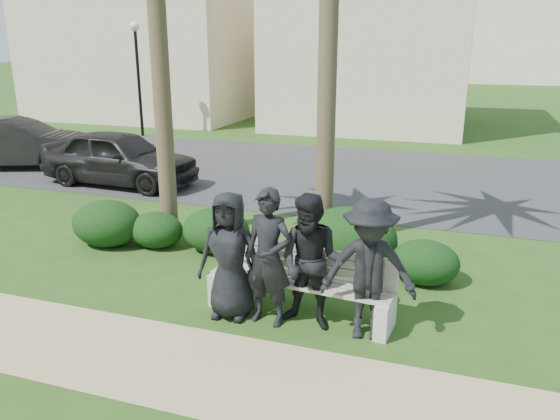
# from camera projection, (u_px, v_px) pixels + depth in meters

# --- Properties ---
(ground) EXTENTS (160.00, 160.00, 0.00)m
(ground) POSITION_uv_depth(u_px,v_px,m) (228.00, 296.00, 7.94)
(ground) COLOR #264D16
(ground) RESTS_ON ground
(footpath) EXTENTS (30.00, 1.60, 0.01)m
(footpath) POSITION_uv_depth(u_px,v_px,m) (165.00, 361.00, 6.31)
(footpath) COLOR tan
(footpath) RESTS_ON ground
(asphalt_street) EXTENTS (160.00, 8.00, 0.01)m
(asphalt_street) POSITION_uv_depth(u_px,v_px,m) (345.00, 175.00, 15.18)
(asphalt_street) COLOR #2D2D30
(asphalt_street) RESTS_ON ground
(stucco_bldg_left) EXTENTS (10.40, 8.40, 7.30)m
(stucco_bldg_left) POSITION_uv_depth(u_px,v_px,m) (151.00, 40.00, 26.84)
(stucco_bldg_left) COLOR beige
(stucco_bldg_left) RESTS_ON ground
(stucco_bldg_right) EXTENTS (8.40, 8.40, 7.30)m
(stucco_bldg_right) POSITION_uv_depth(u_px,v_px,m) (374.00, 39.00, 23.46)
(stucco_bldg_right) COLOR beige
(stucco_bldg_right) RESTS_ON ground
(street_lamp) EXTENTS (0.36, 0.36, 4.29)m
(street_lamp) POSITION_uv_depth(u_px,v_px,m) (137.00, 59.00, 20.70)
(street_lamp) COLOR black
(street_lamp) RESTS_ON ground
(park_bench) EXTENTS (2.56, 0.80, 0.88)m
(park_bench) POSITION_uv_depth(u_px,v_px,m) (300.00, 287.00, 7.31)
(park_bench) COLOR #AAA18E
(park_bench) RESTS_ON ground
(man_a) EXTENTS (0.87, 0.60, 1.72)m
(man_a) POSITION_uv_depth(u_px,v_px,m) (230.00, 256.00, 7.14)
(man_a) COLOR black
(man_a) RESTS_ON ground
(man_b) EXTENTS (0.71, 0.52, 1.81)m
(man_b) POSITION_uv_depth(u_px,v_px,m) (268.00, 258.00, 6.95)
(man_b) COLOR black
(man_b) RESTS_ON ground
(man_c) EXTENTS (0.92, 0.75, 1.77)m
(man_c) POSITION_uv_depth(u_px,v_px,m) (311.00, 262.00, 6.85)
(man_c) COLOR black
(man_c) RESTS_ON ground
(man_d) EXTENTS (1.25, 0.85, 1.79)m
(man_d) POSITION_uv_depth(u_px,v_px,m) (369.00, 270.00, 6.60)
(man_d) COLOR black
(man_d) RESTS_ON ground
(hedge_a) EXTENTS (1.29, 1.07, 0.84)m
(hedge_a) POSITION_uv_depth(u_px,v_px,m) (107.00, 222.00, 9.87)
(hedge_a) COLOR black
(hedge_a) RESTS_ON ground
(hedge_b) EXTENTS (0.99, 0.82, 0.65)m
(hedge_b) POSITION_uv_depth(u_px,v_px,m) (156.00, 229.00, 9.80)
(hedge_b) COLOR black
(hedge_b) RESTS_ON ground
(hedge_c) EXTENTS (1.22, 1.00, 0.79)m
(hedge_c) POSITION_uv_depth(u_px,v_px,m) (216.00, 229.00, 9.57)
(hedge_c) COLOR black
(hedge_c) RESTS_ON ground
(hedge_d) EXTENTS (1.57, 1.29, 1.02)m
(hedge_d) POSITION_uv_depth(u_px,v_px,m) (349.00, 237.00, 8.87)
(hedge_d) COLOR black
(hedge_d) RESTS_ON ground
(hedge_e) EXTENTS (1.09, 0.90, 0.71)m
(hedge_e) POSITION_uv_depth(u_px,v_px,m) (325.00, 247.00, 8.83)
(hedge_e) COLOR black
(hedge_e) RESTS_ON ground
(hedge_f) EXTENTS (1.05, 0.87, 0.68)m
(hedge_f) POSITION_uv_depth(u_px,v_px,m) (425.00, 261.00, 8.31)
(hedge_f) COLOR black
(hedge_f) RESTS_ON ground
(car_a) EXTENTS (4.21, 1.87, 1.41)m
(car_a) POSITION_uv_depth(u_px,v_px,m) (119.00, 158.00, 14.00)
(car_a) COLOR black
(car_a) RESTS_ON ground
(car_b) EXTENTS (4.59, 3.00, 1.43)m
(car_b) POSITION_uv_depth(u_px,v_px,m) (17.00, 143.00, 15.93)
(car_b) COLOR black
(car_b) RESTS_ON ground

